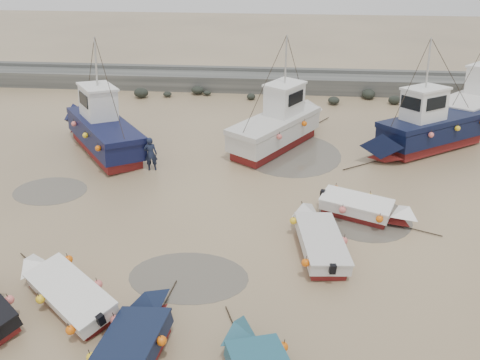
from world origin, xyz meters
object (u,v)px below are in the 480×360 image
object	(u,v)px
dinghy_1	(130,352)
cabin_boat_2	(427,128)
cabin_boat_1	(281,123)
dinghy_0	(67,288)
dinghy_5	(365,206)
cabin_boat_0	(99,127)
dinghy_6	(318,237)
person	(152,170)

from	to	relation	value
dinghy_1	cabin_boat_2	size ratio (longest dim) A/B	0.70
cabin_boat_1	cabin_boat_2	world-z (taller)	same
dinghy_0	cabin_boat_2	xyz separation A→B (m)	(15.21, 13.63, 0.81)
dinghy_1	dinghy_5	world-z (taller)	same
cabin_boat_0	cabin_boat_2	size ratio (longest dim) A/B	0.94
dinghy_0	dinghy_6	world-z (taller)	same
dinghy_1	cabin_boat_0	distance (m)	15.92
cabin_boat_0	cabin_boat_1	distance (m)	10.32
dinghy_0	cabin_boat_1	bearing A→B (deg)	11.15
dinghy_5	cabin_boat_1	world-z (taller)	cabin_boat_1
dinghy_6	cabin_boat_1	size ratio (longest dim) A/B	0.69
dinghy_0	cabin_boat_1	xyz separation A→B (m)	(7.07, 13.72, 0.82)
cabin_boat_0	dinghy_5	bearing A→B (deg)	-62.43
dinghy_0	dinghy_1	xyz separation A→B (m)	(2.93, -2.49, -0.00)
dinghy_6	cabin_boat_2	bearing A→B (deg)	48.34
dinghy_1	cabin_boat_0	bearing A→B (deg)	120.60
cabin_boat_0	dinghy_0	bearing A→B (deg)	-114.39
cabin_boat_0	person	xyz separation A→B (m)	(3.51, -2.32, -1.36)
dinghy_0	dinghy_5	xyz separation A→B (m)	(10.78, 6.12, 0.02)
dinghy_0	cabin_boat_2	world-z (taller)	cabin_boat_2
dinghy_6	person	world-z (taller)	dinghy_6
dinghy_5	dinghy_6	bearing A→B (deg)	-18.78
dinghy_5	cabin_boat_0	distance (m)	15.21
dinghy_6	dinghy_5	bearing A→B (deg)	40.65
person	dinghy_5	bearing A→B (deg)	150.02
dinghy_6	dinghy_1	bearing A→B (deg)	-141.10
dinghy_6	cabin_boat_0	distance (m)	14.57
cabin_boat_2	person	bearing A→B (deg)	72.13
dinghy_5	cabin_boat_1	distance (m)	8.49
dinghy_1	dinghy_5	size ratio (longest dim) A/B	1.21
dinghy_6	person	distance (m)	10.35
dinghy_1	person	xyz separation A→B (m)	(-2.55, 12.37, -0.55)
cabin_boat_1	dinghy_6	bearing A→B (deg)	-46.69
dinghy_5	person	bearing A→B (deg)	-87.59
dinghy_1	cabin_boat_0	xyz separation A→B (m)	(-6.07, 14.70, 0.81)
cabin_boat_1	cabin_boat_2	size ratio (longest dim) A/B	0.96
dinghy_5	cabin_boat_0	bearing A→B (deg)	-91.33
dinghy_6	cabin_boat_2	world-z (taller)	cabin_boat_2
cabin_boat_2	dinghy_1	bearing A→B (deg)	110.65
dinghy_1	dinghy_6	world-z (taller)	same
dinghy_0	person	size ratio (longest dim) A/B	2.77
cabin_boat_2	person	distance (m)	15.36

